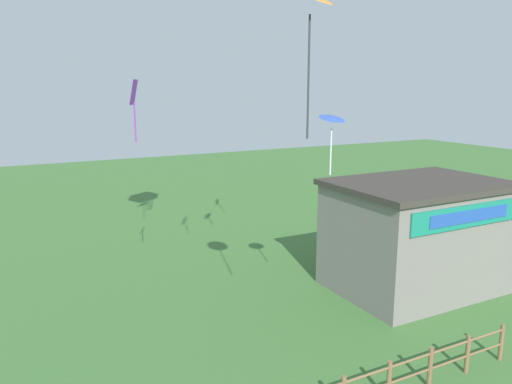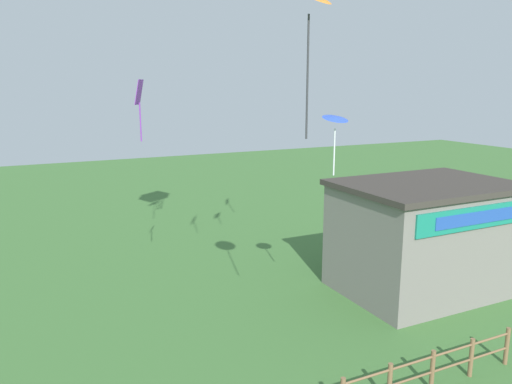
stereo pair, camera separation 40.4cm
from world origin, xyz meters
The scene contains 3 objects.
seaside_building centered at (10.07, 12.75, 2.43)m, with size 7.47×5.39×4.83m.
kite_blue_delta centered at (3.71, 10.65, 7.76)m, with size 0.93×0.91×2.03m.
kite_purple_streamer centered at (-1.44, 15.66, 8.39)m, with size 0.49×0.68×2.25m.
Camera 2 is at (-5.67, -2.83, 8.82)m, focal length 35.00 mm.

